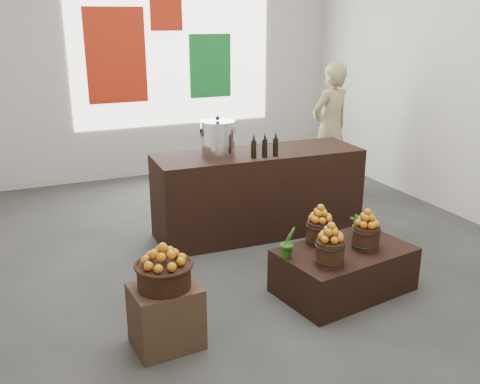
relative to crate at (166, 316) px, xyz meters
name	(u,v)px	position (x,y,z in m)	size (l,w,h in m)	color
ground	(249,255)	(1.28, 1.24, -0.25)	(7.00, 7.00, 0.00)	#3D3C3A
back_wall	(154,48)	(1.28, 4.74, 1.75)	(6.00, 0.04, 4.00)	#B9B4AB
back_opening	(173,48)	(1.58, 4.72, 1.75)	(3.20, 0.02, 2.40)	white
deco_red_left	(116,56)	(0.68, 4.71, 1.65)	(0.90, 0.04, 1.40)	#B3230D
deco_green_right	(210,66)	(2.18, 4.71, 1.45)	(0.70, 0.04, 1.00)	#127828
deco_red_upper	(166,14)	(1.48, 4.71, 2.25)	(0.50, 0.04, 0.50)	#B3230D
crate	(166,316)	(0.00, 0.00, 0.00)	(0.51, 0.42, 0.51)	#4B3523
wicker_basket	(164,276)	(0.00, 0.00, 0.35)	(0.41, 0.41, 0.18)	black
apples_in_basket	(163,254)	(0.00, 0.00, 0.52)	(0.32, 0.32, 0.17)	#9D0508
display_table	(344,270)	(1.77, 0.19, -0.04)	(1.22, 0.75, 0.42)	black
apple_bucket_front_left	(330,253)	(1.45, -0.03, 0.28)	(0.24, 0.24, 0.22)	#341A0E
apples_in_bucket_front_left	(331,232)	(1.45, -0.03, 0.47)	(0.18, 0.18, 0.16)	#9D0508
apple_bucket_front_right	(366,238)	(1.94, 0.12, 0.28)	(0.24, 0.24, 0.22)	#341A0E
apples_in_bucket_front_right	(368,218)	(1.94, 0.12, 0.47)	(0.18, 0.18, 0.16)	#9D0508
apple_bucket_rear	(320,233)	(1.61, 0.39, 0.28)	(0.24, 0.24, 0.22)	#341A0E
apples_in_bucket_rear	(321,213)	(1.61, 0.39, 0.47)	(0.18, 0.18, 0.16)	#9D0508
herb_garnish_right	(362,223)	(2.07, 0.37, 0.31)	(0.25, 0.22, 0.28)	#296A16
herb_garnish_left	(288,242)	(1.20, 0.26, 0.31)	(0.15, 0.12, 0.28)	#296A16
counter	(258,193)	(1.66, 1.82, 0.24)	(2.41, 0.77, 0.98)	black
stock_pot_left	(218,139)	(1.17, 1.83, 0.92)	(0.37, 0.37, 0.37)	silver
oil_cruets	(267,145)	(1.65, 1.57, 0.87)	(0.26, 0.07, 0.27)	black
shopper	(330,128)	(3.33, 2.91, 0.67)	(0.67, 0.44, 1.85)	#95865B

